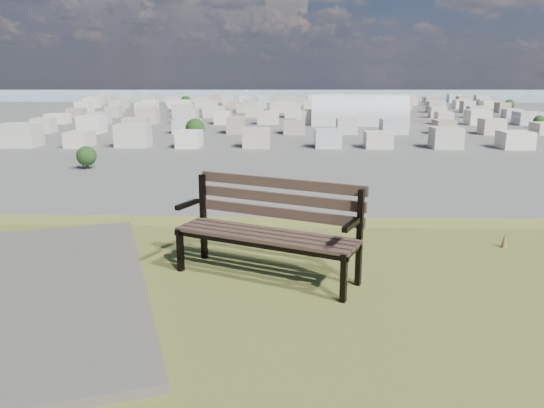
{
  "coord_description": "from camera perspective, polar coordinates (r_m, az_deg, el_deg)",
  "views": [
    {
      "loc": [
        -0.22,
        -3.01,
        27.04
      ],
      "look_at": [
        -0.45,
        4.11,
        25.3
      ],
      "focal_mm": 35.0,
      "sensor_mm": 36.0,
      "label": 1
    }
  ],
  "objects": [
    {
      "name": "grass_tufts",
      "position": [
        3.48,
        4.26,
        -19.9
      ],
      "size": [
        12.49,
        7.38,
        0.28
      ],
      "color": "brown",
      "rests_on": "hilltop_mesa"
    },
    {
      "name": "far_hills",
      "position": [
        1407.25,
        -0.6,
        13.62
      ],
      "size": [
        2050.0,
        340.0,
        60.0
      ],
      "color": "#8393A3",
      "rests_on": "ground"
    },
    {
      "name": "arena",
      "position": [
        302.69,
        9.38,
        9.37
      ],
      "size": [
        53.92,
        26.27,
        22.08
      ],
      "rotation": [
        0.0,
        0.0,
        -0.08
      ],
      "color": "silver",
      "rests_on": "ground"
    },
    {
      "name": "city_trees",
      "position": [
        323.84,
        -2.79,
        9.74
      ],
      "size": [
        406.52,
        387.2,
        9.98
      ],
      "color": "#38241C",
      "rests_on": "ground"
    },
    {
      "name": "park_bench",
      "position": [
        5.43,
        -0.19,
        -2.07
      ],
      "size": [
        1.97,
        1.33,
        0.99
      ],
      "rotation": [
        0.0,
        0.0,
        -0.42
      ],
      "color": "#473529",
      "rests_on": "hilltop_mesa"
    },
    {
      "name": "city_blocks",
      "position": [
        398.16,
        1.95,
        10.29
      ],
      "size": [
        395.0,
        361.0,
        7.0
      ],
      "color": "beige",
      "rests_on": "ground"
    },
    {
      "name": "bay_water",
      "position": [
        903.42,
        1.94,
        11.97
      ],
      "size": [
        2400.0,
        700.0,
        0.12
      ],
      "primitive_type": "cube",
      "color": "#849BA8",
      "rests_on": "ground"
    }
  ]
}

